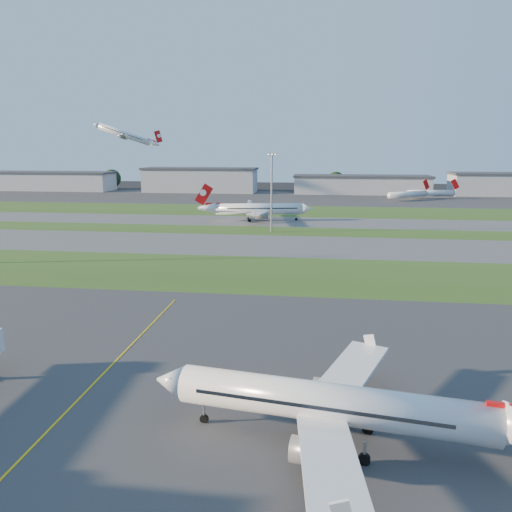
% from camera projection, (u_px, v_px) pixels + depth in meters
% --- Properties ---
extents(ground, '(700.00, 700.00, 0.00)m').
position_uv_depth(ground, '(69.00, 369.00, 63.52)').
color(ground, black).
rests_on(ground, ground).
extents(apron_near, '(300.00, 70.00, 0.01)m').
position_uv_depth(apron_near, '(69.00, 368.00, 63.52)').
color(apron_near, '#333335').
rests_on(apron_near, ground).
extents(grass_strip_a, '(300.00, 34.00, 0.01)m').
position_uv_depth(grass_strip_a, '(182.00, 271.00, 113.90)').
color(grass_strip_a, '#38501A').
rests_on(grass_strip_a, ground).
extents(taxiway_a, '(300.00, 32.00, 0.01)m').
position_uv_depth(taxiway_a, '(212.00, 244.00, 145.87)').
color(taxiway_a, '#515154').
rests_on(taxiway_a, ground).
extents(grass_strip_b, '(300.00, 18.00, 0.01)m').
position_uv_depth(grass_strip_b, '(228.00, 230.00, 170.08)').
color(grass_strip_b, '#38501A').
rests_on(grass_strip_b, ground).
extents(taxiway_b, '(300.00, 26.00, 0.01)m').
position_uv_depth(taxiway_b, '(239.00, 221.00, 191.40)').
color(taxiway_b, '#515154').
rests_on(taxiway_b, ground).
extents(grass_strip_c, '(300.00, 40.00, 0.01)m').
position_uv_depth(grass_strip_c, '(251.00, 210.00, 223.37)').
color(grass_strip_c, '#38501A').
rests_on(grass_strip_c, ground).
extents(apron_far, '(400.00, 80.00, 0.01)m').
position_uv_depth(apron_far, '(266.00, 197.00, 281.49)').
color(apron_far, '#333335').
rests_on(apron_far, ground).
extents(yellow_line, '(0.25, 60.00, 0.02)m').
position_uv_depth(yellow_line, '(107.00, 371.00, 62.89)').
color(yellow_line, gold).
rests_on(yellow_line, ground).
extents(airliner_parked, '(36.51, 30.76, 11.44)m').
position_uv_depth(airliner_parked, '(334.00, 405.00, 46.63)').
color(airliner_parked, white).
rests_on(airliner_parked, ground).
extents(airliner_taxiing, '(40.78, 34.29, 12.82)m').
position_uv_depth(airliner_taxiing, '(258.00, 209.00, 190.57)').
color(airliner_taxiing, white).
rests_on(airliner_taxiing, ground).
extents(airliner_departing, '(34.82, 29.27, 11.15)m').
position_uv_depth(airliner_departing, '(125.00, 135.00, 280.83)').
color(airliner_departing, white).
extents(mini_jet_near, '(24.37, 17.90, 9.48)m').
position_uv_depth(mini_jet_near, '(408.00, 194.00, 265.13)').
color(mini_jet_near, white).
rests_on(mini_jet_near, ground).
extents(mini_jet_far, '(28.53, 7.02, 9.48)m').
position_uv_depth(mini_jet_far, '(431.00, 193.00, 273.50)').
color(mini_jet_far, white).
rests_on(mini_jet_far, ground).
extents(light_mast_centre, '(3.20, 0.70, 25.80)m').
position_uv_depth(light_mast_centre, '(272.00, 187.00, 163.09)').
color(light_mast_centre, gray).
rests_on(light_mast_centre, ground).
extents(hangar_far_west, '(91.80, 23.00, 12.20)m').
position_uv_depth(hangar_far_west, '(45.00, 181.00, 328.33)').
color(hangar_far_west, '#A2A4AA').
rests_on(hangar_far_west, ground).
extents(hangar_west, '(71.40, 23.00, 15.20)m').
position_uv_depth(hangar_west, '(200.00, 180.00, 314.65)').
color(hangar_west, '#A2A4AA').
rests_on(hangar_west, ground).
extents(hangar_east, '(81.60, 23.00, 11.20)m').
position_uv_depth(hangar_east, '(361.00, 184.00, 302.36)').
color(hangar_east, '#A2A4AA').
rests_on(hangar_east, ground).
extents(tree_far_west, '(11.00, 11.00, 12.00)m').
position_uv_depth(tree_far_west, '(1.00, 179.00, 345.94)').
color(tree_far_west, black).
rests_on(tree_far_west, ground).
extents(tree_west, '(12.10, 12.10, 13.20)m').
position_uv_depth(tree_west, '(112.00, 178.00, 337.56)').
color(tree_west, black).
rests_on(tree_west, ground).
extents(tree_mid_west, '(9.90, 9.90, 10.80)m').
position_uv_depth(tree_mid_west, '(242.00, 182.00, 322.51)').
color(tree_mid_west, black).
rests_on(tree_mid_west, ground).
extents(tree_mid_east, '(11.55, 11.55, 12.60)m').
position_uv_depth(tree_mid_east, '(336.00, 181.00, 317.58)').
color(tree_mid_east, black).
rests_on(tree_mid_east, ground).
extents(tree_east, '(10.45, 10.45, 11.40)m').
position_uv_depth(tree_east, '(459.00, 183.00, 306.24)').
color(tree_east, black).
rests_on(tree_east, ground).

